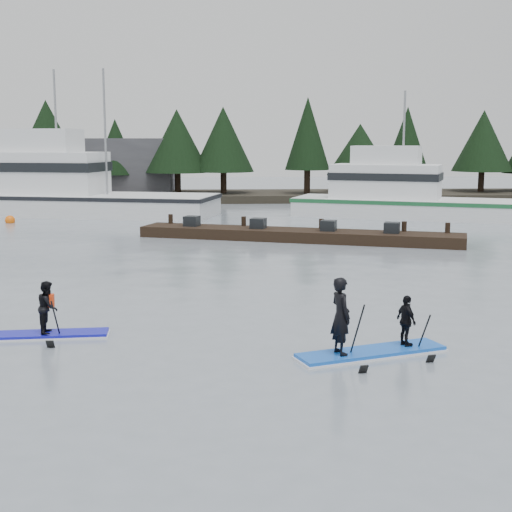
{
  "coord_description": "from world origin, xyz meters",
  "views": [
    {
      "loc": [
        -1.22,
        -16.66,
        4.76
      ],
      "look_at": [
        0.0,
        6.0,
        1.1
      ],
      "focal_mm": 50.0,
      "sensor_mm": 36.0,
      "label": 1
    }
  ],
  "objects_px": {
    "fishing_boat_large": "(64,202)",
    "paddleboard_solo": "(48,316)",
    "floating_dock": "(298,235)",
    "paddleboard_duo": "(367,330)",
    "fishing_boat_medium": "(406,207)"
  },
  "relations": [
    {
      "from": "floating_dock",
      "to": "paddleboard_duo",
      "type": "height_order",
      "value": "paddleboard_duo"
    },
    {
      "from": "fishing_boat_medium",
      "to": "paddleboard_solo",
      "type": "xyz_separation_m",
      "value": [
        -16.15,
        -27.32,
        -0.11
      ]
    },
    {
      "from": "paddleboard_solo",
      "to": "floating_dock",
      "type": "bearing_deg",
      "value": 60.59
    },
    {
      "from": "floating_dock",
      "to": "paddleboard_solo",
      "type": "relative_size",
      "value": 5.47
    },
    {
      "from": "fishing_boat_medium",
      "to": "floating_dock",
      "type": "xyz_separation_m",
      "value": [
        -8.11,
        -10.47,
        -0.37
      ]
    },
    {
      "from": "fishing_boat_large",
      "to": "paddleboard_duo",
      "type": "xyz_separation_m",
      "value": [
        13.37,
        -32.04,
        -0.19
      ]
    },
    {
      "from": "fishing_boat_large",
      "to": "paddleboard_duo",
      "type": "distance_m",
      "value": 34.72
    },
    {
      "from": "fishing_boat_large",
      "to": "fishing_boat_medium",
      "type": "bearing_deg",
      "value": 7.2
    },
    {
      "from": "paddleboard_duo",
      "to": "fishing_boat_medium",
      "type": "bearing_deg",
      "value": 54.82
    },
    {
      "from": "fishing_boat_large",
      "to": "paddleboard_solo",
      "type": "bearing_deg",
      "value": -64.66
    },
    {
      "from": "paddleboard_duo",
      "to": "paddleboard_solo",
      "type": "bearing_deg",
      "value": 146.34
    },
    {
      "from": "floating_dock",
      "to": "paddleboard_solo",
      "type": "distance_m",
      "value": 18.68
    },
    {
      "from": "fishing_boat_large",
      "to": "fishing_boat_medium",
      "type": "distance_m",
      "value": 22.21
    },
    {
      "from": "fishing_boat_large",
      "to": "floating_dock",
      "type": "bearing_deg",
      "value": -29.18
    },
    {
      "from": "paddleboard_solo",
      "to": "paddleboard_duo",
      "type": "relative_size",
      "value": 0.81
    }
  ]
}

